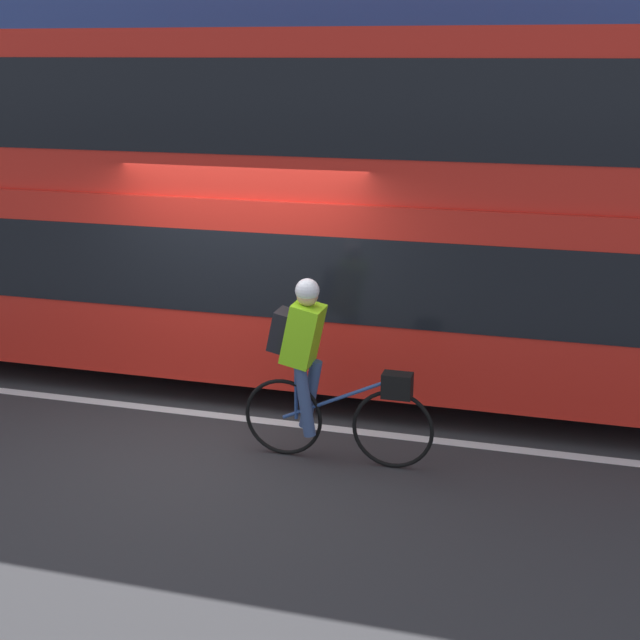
# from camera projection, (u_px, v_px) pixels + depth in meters

# --- Properties ---
(ground_plane) EXTENTS (80.00, 80.00, 0.00)m
(ground_plane) POSITION_uv_depth(u_px,v_px,m) (234.00, 425.00, 8.85)
(ground_plane) COLOR #2D2D30
(road_center_line) EXTENTS (50.00, 0.14, 0.01)m
(road_center_line) POSITION_uv_depth(u_px,v_px,m) (240.00, 418.00, 9.00)
(road_center_line) COLOR silver
(road_center_line) RESTS_ON ground_plane
(sidewalk_curb) EXTENTS (60.00, 2.28, 0.12)m
(sidewalk_curb) POSITION_uv_depth(u_px,v_px,m) (367.00, 279.00, 14.26)
(sidewalk_curb) COLOR #A8A399
(sidewalk_curb) RESTS_ON ground_plane
(building_facade) EXTENTS (60.00, 0.30, 7.84)m
(building_facade) POSITION_uv_depth(u_px,v_px,m) (388.00, 28.00, 14.33)
(building_facade) COLOR #33478C
(building_facade) RESTS_ON ground_plane
(bus) EXTENTS (9.41, 2.56, 3.77)m
(bus) POSITION_uv_depth(u_px,v_px,m) (279.00, 192.00, 9.74)
(bus) COLOR black
(bus) RESTS_ON ground_plane
(cyclist_on_bike) EXTENTS (1.75, 0.32, 1.68)m
(cyclist_on_bike) POSITION_uv_depth(u_px,v_px,m) (318.00, 365.00, 7.86)
(cyclist_on_bike) COLOR black
(cyclist_on_bike) RESTS_ON ground_plane
(street_sign_post) EXTENTS (0.36, 0.09, 2.56)m
(street_sign_post) POSITION_uv_depth(u_px,v_px,m) (559.00, 196.00, 12.97)
(street_sign_post) COLOR #59595B
(street_sign_post) RESTS_ON sidewalk_curb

